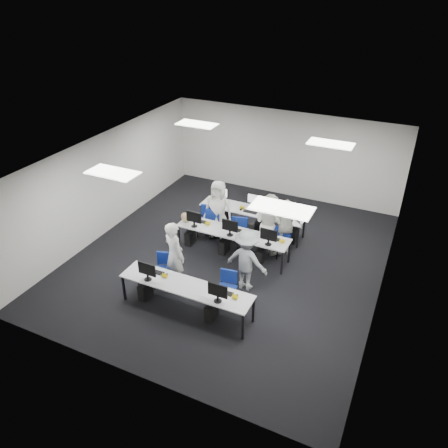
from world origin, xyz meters
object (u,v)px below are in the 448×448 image
at_px(chair_4, 271,246).
at_px(photographer, 247,260).
at_px(student_0, 174,255).
at_px(student_2, 218,209).
at_px(chair_2, 206,226).
at_px(chair_3, 235,237).
at_px(desk_front, 186,287).
at_px(chair_0, 164,276).
at_px(chair_1, 226,295).
at_px(student_1, 269,223).
at_px(student_3, 285,226).
at_px(chair_7, 284,241).
at_px(desk_mid, 233,234).
at_px(chair_6, 242,232).
at_px(chair_5, 215,225).

relative_size(chair_4, photographer, 0.49).
xyz_separation_m(student_0, student_2, (-0.08, 2.63, -0.02)).
distance_m(chair_2, chair_3, 1.03).
xyz_separation_m(chair_3, chair_4, (1.12, -0.01, -0.00)).
bearing_deg(student_0, desk_front, 159.42).
bearing_deg(desk_front, student_0, 134.56).
bearing_deg(chair_0, student_0, 13.85).
bearing_deg(chair_4, student_0, -140.58).
bearing_deg(chair_2, student_2, 10.06).
xyz_separation_m(chair_1, student_2, (-1.55, 2.77, 0.61)).
bearing_deg(student_2, student_0, -94.51).
distance_m(student_1, photographer, 1.87).
bearing_deg(chair_4, chair_3, 165.14).
height_order(chair_3, student_3, student_3).
relative_size(chair_0, chair_1, 1.01).
bearing_deg(student_1, chair_7, -127.80).
bearing_deg(chair_3, desk_mid, -71.13).
bearing_deg(student_3, chair_6, 153.90).
relative_size(chair_0, student_0, 0.49).
height_order(chair_2, student_3, student_3).
relative_size(chair_3, chair_7, 0.99).
bearing_deg(desk_front, chair_5, 105.62).
bearing_deg(student_2, chair_4, -15.74).
distance_m(desk_mid, student_3, 1.46).
distance_m(chair_1, chair_3, 2.63).
relative_size(chair_1, chair_7, 1.06).
bearing_deg(chair_1, desk_mid, 103.60).
height_order(student_2, student_3, student_2).
bearing_deg(student_2, chair_1, -67.00).
height_order(desk_front, chair_5, chair_5).
height_order(desk_front, student_0, student_0).
bearing_deg(student_1, chair_0, 76.97).
relative_size(chair_5, photographer, 0.55).
height_order(chair_2, chair_5, chair_5).
bearing_deg(chair_3, chair_4, 2.06).
bearing_deg(desk_front, chair_4, 72.23).
height_order(student_1, photographer, student_1).
xyz_separation_m(desk_mid, photographer, (0.92, -1.21, 0.15)).
xyz_separation_m(desk_front, chair_0, (-0.98, 0.59, -0.40)).
bearing_deg(student_1, chair_4, 155.41).
height_order(desk_front, photographer, photographer).
relative_size(chair_0, photographer, 0.53).
xyz_separation_m(chair_1, chair_7, (0.45, 2.89, -0.02)).
relative_size(chair_2, student_0, 0.50).
height_order(chair_4, student_2, student_2).
xyz_separation_m(chair_0, student_1, (1.78, 2.66, 0.60)).
distance_m(chair_7, student_3, 0.57).
height_order(chair_2, chair_4, chair_2).
bearing_deg(student_2, chair_2, -167.71).
bearing_deg(student_0, chair_5, -60.32).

